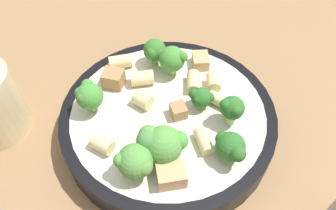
% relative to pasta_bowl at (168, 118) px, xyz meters
% --- Properties ---
extents(ground_plane, '(2.00, 2.00, 0.00)m').
position_rel_pasta_bowl_xyz_m(ground_plane, '(0.00, 0.00, -0.02)').
color(ground_plane, '#936D47').
extents(pasta_bowl, '(0.25, 0.25, 0.03)m').
position_rel_pasta_bowl_xyz_m(pasta_bowl, '(0.00, 0.00, 0.00)').
color(pasta_bowl, black).
rests_on(pasta_bowl, ground_plane).
extents(broccoli_floret_0, '(0.03, 0.04, 0.04)m').
position_rel_pasta_bowl_xyz_m(broccoli_floret_0, '(-0.08, -0.01, 0.04)').
color(broccoli_floret_0, '#9EC175').
rests_on(broccoli_floret_0, pasta_bowl).
extents(broccoli_floret_1, '(0.04, 0.05, 0.04)m').
position_rel_pasta_bowl_xyz_m(broccoli_floret_1, '(-0.06, -0.02, 0.04)').
color(broccoli_floret_1, '#93B766').
rests_on(broccoli_floret_1, pasta_bowl).
extents(broccoli_floret_2, '(0.03, 0.03, 0.04)m').
position_rel_pasta_bowl_xyz_m(broccoli_floret_2, '(-0.04, 0.08, 0.04)').
color(broccoli_floret_2, '#84AD60').
rests_on(broccoli_floret_2, pasta_bowl).
extents(broccoli_floret_3, '(0.03, 0.04, 0.03)m').
position_rel_pasta_bowl_xyz_m(broccoli_floret_3, '(-0.02, -0.08, 0.03)').
color(broccoli_floret_3, '#9EC175').
rests_on(broccoli_floret_3, pasta_bowl).
extents(broccoli_floret_4, '(0.03, 0.03, 0.04)m').
position_rel_pasta_bowl_xyz_m(broccoli_floret_4, '(0.06, 0.05, 0.04)').
color(broccoli_floret_4, '#84AD60').
rests_on(broccoli_floret_4, pasta_bowl).
extents(broccoli_floret_5, '(0.03, 0.03, 0.04)m').
position_rel_pasta_bowl_xyz_m(broccoli_floret_5, '(0.06, 0.02, 0.04)').
color(broccoli_floret_5, '#84AD60').
rests_on(broccoli_floret_5, pasta_bowl).
extents(broccoli_floret_6, '(0.02, 0.03, 0.03)m').
position_rel_pasta_bowl_xyz_m(broccoli_floret_6, '(0.02, -0.03, 0.03)').
color(broccoli_floret_6, '#93B766').
rests_on(broccoli_floret_6, pasta_bowl).
extents(broccoli_floret_7, '(0.03, 0.03, 0.04)m').
position_rel_pasta_bowl_xyz_m(broccoli_floret_7, '(0.02, -0.07, 0.04)').
color(broccoli_floret_7, '#9EC175').
rests_on(broccoli_floret_7, pasta_bowl).
extents(rigatoni_0, '(0.03, 0.03, 0.02)m').
position_rel_pasta_bowl_xyz_m(rigatoni_0, '(0.04, 0.09, 0.02)').
color(rigatoni_0, beige).
rests_on(rigatoni_0, pasta_bowl).
extents(rigatoni_1, '(0.03, 0.03, 0.02)m').
position_rel_pasta_bowl_xyz_m(rigatoni_1, '(0.02, 0.05, 0.02)').
color(rigatoni_1, beige).
rests_on(rigatoni_1, pasta_bowl).
extents(rigatoni_2, '(0.02, 0.02, 0.02)m').
position_rel_pasta_bowl_xyz_m(rigatoni_2, '(-0.01, 0.03, 0.02)').
color(rigatoni_2, beige).
rests_on(rigatoni_2, pasta_bowl).
extents(rigatoni_3, '(0.03, 0.03, 0.02)m').
position_rel_pasta_bowl_xyz_m(rigatoni_3, '(0.05, -0.01, 0.02)').
color(rigatoni_3, beige).
rests_on(rigatoni_3, pasta_bowl).
extents(rigatoni_4, '(0.02, 0.02, 0.02)m').
position_rel_pasta_bowl_xyz_m(rigatoni_4, '(-0.08, 0.03, 0.02)').
color(rigatoni_4, beige).
rests_on(rigatoni_4, pasta_bowl).
extents(rigatoni_5, '(0.02, 0.03, 0.01)m').
position_rel_pasta_bowl_xyz_m(rigatoni_5, '(0.04, -0.05, 0.02)').
color(rigatoni_5, beige).
rests_on(rigatoni_5, pasta_bowl).
extents(rigatoni_6, '(0.03, 0.03, 0.01)m').
position_rel_pasta_bowl_xyz_m(rigatoni_6, '(-0.02, -0.05, 0.02)').
color(rigatoni_6, beige).
rests_on(rigatoni_6, pasta_bowl).
extents(rigatoni_7, '(0.03, 0.02, 0.02)m').
position_rel_pasta_bowl_xyz_m(rigatoni_7, '(0.06, -0.03, 0.02)').
color(rigatoni_7, beige).
rests_on(rigatoni_7, pasta_bowl).
extents(chicken_chunk_0, '(0.02, 0.02, 0.02)m').
position_rel_pasta_bowl_xyz_m(chicken_chunk_0, '(-0.00, -0.01, 0.02)').
color(chicken_chunk_0, '#A87A4C').
rests_on(chicken_chunk_0, pasta_bowl).
extents(chicken_chunk_1, '(0.03, 0.03, 0.02)m').
position_rel_pasta_bowl_xyz_m(chicken_chunk_1, '(0.01, 0.08, 0.02)').
color(chicken_chunk_1, '#A87A4C').
rests_on(chicken_chunk_1, pasta_bowl).
extents(chicken_chunk_2, '(0.03, 0.03, 0.01)m').
position_rel_pasta_bowl_xyz_m(chicken_chunk_2, '(0.09, -0.00, 0.02)').
color(chicken_chunk_2, tan).
rests_on(chicken_chunk_2, pasta_bowl).
extents(chicken_chunk_3, '(0.03, 0.03, 0.02)m').
position_rel_pasta_bowl_xyz_m(chicken_chunk_3, '(-0.08, -0.04, 0.02)').
color(chicken_chunk_3, tan).
rests_on(chicken_chunk_3, pasta_bowl).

